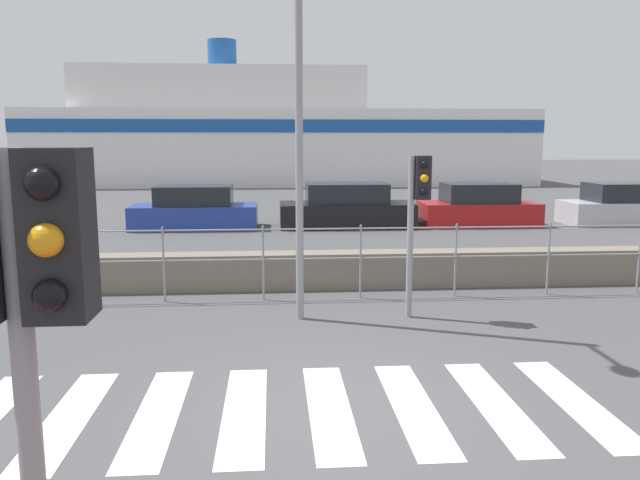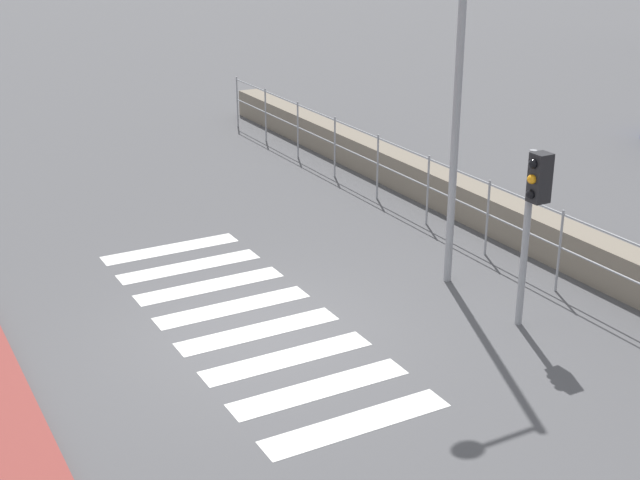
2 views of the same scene
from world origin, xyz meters
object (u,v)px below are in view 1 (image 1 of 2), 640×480
parked_car_black (347,208)px  parked_car_red (478,207)px  traffic_light_near (19,302)px  traffic_light_far (418,200)px  ferry_boat (271,136)px  parked_car_blue (195,210)px  streetlamp (299,51)px  parked_car_silver (625,206)px

parked_car_black → parked_car_red: parked_car_black is taller
parked_car_black → traffic_light_near: bearing=-101.0°
traffic_light_near → traffic_light_far: (3.29, 7.09, -0.29)m
ferry_boat → parked_car_blue: ferry_boat is taller
ferry_boat → streetlamp: bearing=-89.1°
traffic_light_far → ferry_boat: 31.30m
ferry_boat → parked_car_black: ferry_boat is taller
traffic_light_near → parked_car_silver: bearing=53.8°
streetlamp → parked_car_blue: bearing=105.2°
traffic_light_far → parked_car_black: size_ratio=0.59×
parked_car_blue → parked_car_red: bearing=0.0°
parked_car_red → parked_car_silver: parked_car_red is taller
streetlamp → ferry_boat: ferry_boat is taller
traffic_light_far → parked_car_black: (0.14, 10.62, -1.29)m
parked_car_silver → traffic_light_near: bearing=-126.2°
streetlamp → parked_car_silver: 16.18m
parked_car_silver → streetlamp: bearing=-136.9°
parked_car_blue → parked_car_red: parked_car_red is taller
traffic_light_near → parked_car_black: 18.11m
traffic_light_far → parked_car_black: traffic_light_far is taller
traffic_light_far → parked_car_blue: (-4.78, 10.62, -1.31)m
traffic_light_near → parked_car_black: size_ratio=0.64×
parked_car_red → ferry_boat: bearing=108.5°
traffic_light_near → parked_car_silver: size_ratio=0.68×
streetlamp → parked_car_red: 13.05m
ferry_boat → parked_car_black: 20.86m
parked_car_black → parked_car_red: bearing=0.0°
streetlamp → parked_car_silver: bearing=43.1°
streetlamp → parked_car_red: size_ratio=1.74×
ferry_boat → parked_car_silver: 23.94m
ferry_boat → parked_car_blue: size_ratio=7.83×
parked_car_blue → parked_car_red: (9.35, 0.00, 0.01)m
ferry_boat → parked_car_red: (6.90, -20.57, -2.45)m
traffic_light_near → traffic_light_far: traffic_light_near is taller
traffic_light_near → ferry_boat: (0.96, 38.28, 0.86)m
parked_car_blue → streetlamp: bearing=-74.8°
traffic_light_near → parked_car_red: size_ratio=0.73×
traffic_light_far → parked_car_blue: 11.72m
streetlamp → parked_car_black: streetlamp is taller
traffic_light_near → parked_car_blue: 17.85m
streetlamp → ferry_boat: (-0.48, 31.37, -1.06)m
traffic_light_far → parked_car_silver: bearing=47.7°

